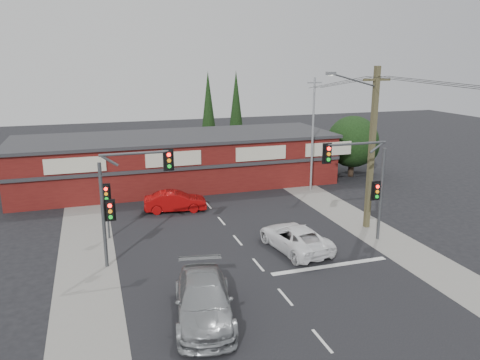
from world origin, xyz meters
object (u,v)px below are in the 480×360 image
object	(u,v)px
white_suv	(295,238)
utility_pole	(370,144)
shop_building	(178,160)
silver_suv	(204,300)
red_sedan	(175,201)

from	to	relation	value
white_suv	utility_pole	xyz separation A→B (m)	(5.73, 1.91, 4.69)
shop_building	utility_pole	bearing A→B (deg)	-56.24
silver_suv	utility_pole	world-z (taller)	utility_pole
shop_building	utility_pole	xyz separation A→B (m)	(9.36, -14.00, 3.26)
silver_suv	red_sedan	bearing A→B (deg)	94.45
white_suv	shop_building	distance (m)	16.38
silver_suv	shop_building	bearing A→B (deg)	92.30
white_suv	red_sedan	xyz separation A→B (m)	(-5.13, 8.84, -0.00)
red_sedan	shop_building	xyz separation A→B (m)	(1.50, 7.06, 1.43)
shop_building	white_suv	bearing A→B (deg)	-77.14
silver_suv	utility_pole	bearing A→B (deg)	41.06
red_sedan	utility_pole	xyz separation A→B (m)	(10.86, -6.93, 4.69)
white_suv	red_sedan	size ratio (longest dim) A/B	1.19
utility_pole	white_suv	bearing A→B (deg)	-161.56
white_suv	shop_building	bearing A→B (deg)	-85.24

